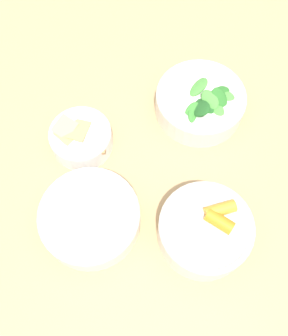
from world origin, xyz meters
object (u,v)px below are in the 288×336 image
object	(u,v)px
bowl_greens	(200,102)
bowl_beans_hotdog	(90,218)
bowl_cookies	(81,137)
bowl_carrots	(205,230)

from	to	relation	value
bowl_greens	bowl_beans_hotdog	world-z (taller)	bowl_greens
bowl_greens	bowl_cookies	world-z (taller)	bowl_greens
bowl_carrots	bowl_greens	xyz separation A→B (m)	(-0.00, -0.26, -0.01)
bowl_greens	bowl_carrots	bearing A→B (deg)	89.71
bowl_carrots	bowl_beans_hotdog	size ratio (longest dim) A/B	0.90
bowl_carrots	bowl_cookies	bearing A→B (deg)	-37.58
bowl_carrots	bowl_cookies	distance (m)	0.29
bowl_cookies	bowl_carrots	bearing A→B (deg)	142.42
bowl_cookies	bowl_greens	bearing A→B (deg)	-159.47
bowl_greens	bowl_cookies	size ratio (longest dim) A/B	1.49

